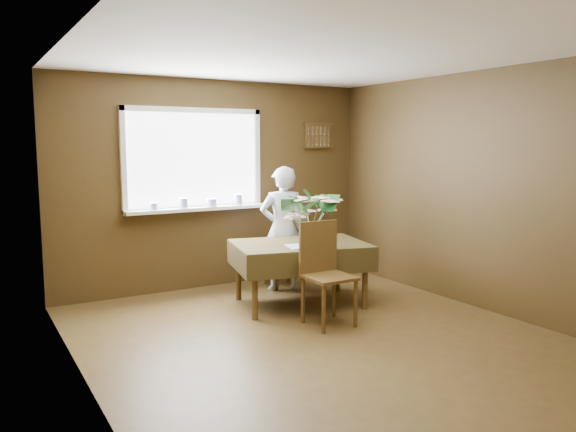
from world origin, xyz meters
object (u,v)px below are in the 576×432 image
chair_near (324,269)px  seated_woman (283,229)px  chair_far (286,247)px  dining_table (300,250)px  flower_bouquet (309,213)px

chair_near → seated_woman: seated_woman is taller
chair_far → chair_near: (-0.38, -1.38, 0.04)m
dining_table → flower_bouquet: (-0.03, -0.22, 0.43)m
chair_near → dining_table: bearing=79.3°
flower_bouquet → seated_woman: bearing=78.5°
chair_far → seated_woman: seated_woman is taller
dining_table → flower_bouquet: bearing=-83.4°
chair_near → seated_woman: 1.33m
dining_table → chair_near: size_ratio=1.59×
chair_far → flower_bouquet: 1.12m
chair_far → seated_woman: bearing=46.0°
dining_table → chair_far: (0.25, 0.73, -0.10)m
chair_far → flower_bouquet: bearing=77.0°
flower_bouquet → chair_near: bearing=-103.3°
flower_bouquet → dining_table: bearing=83.5°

